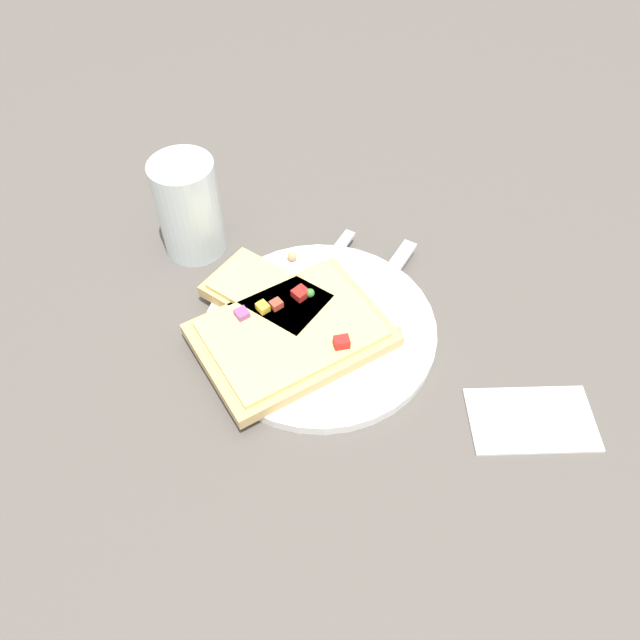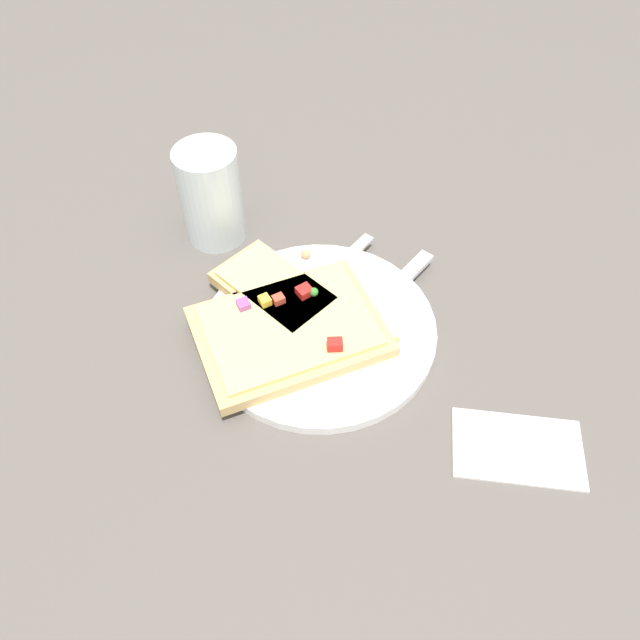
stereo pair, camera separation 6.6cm
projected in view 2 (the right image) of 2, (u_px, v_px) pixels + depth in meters
ground_plane at (320, 333)px, 0.68m from camera, size 4.00×4.00×0.00m
plate at (320, 329)px, 0.68m from camera, size 0.25×0.25×0.01m
fork at (303, 299)px, 0.69m from camera, size 0.13×0.21×0.01m
knife at (380, 302)px, 0.69m from camera, size 0.14×0.20×0.01m
pizza_slice_main at (289, 330)px, 0.66m from camera, size 0.24×0.21×0.03m
pizza_slice_corner at (276, 291)px, 0.69m from camera, size 0.16×0.15×0.03m
crumb_scatter at (305, 294)px, 0.69m from camera, size 0.15×0.14×0.01m
drinking_glass at (211, 195)px, 0.73m from camera, size 0.07×0.07×0.12m
napkin at (518, 448)px, 0.59m from camera, size 0.12×0.07×0.01m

